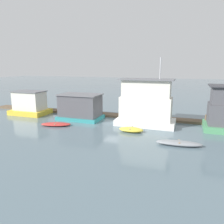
# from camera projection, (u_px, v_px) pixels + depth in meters

# --- Properties ---
(ground_plane) EXTENTS (200.00, 200.00, 0.00)m
(ground_plane) POSITION_uv_depth(u_px,v_px,m) (115.00, 121.00, 28.23)
(ground_plane) COLOR slate
(dock_walkway) EXTENTS (42.40, 1.75, 0.30)m
(dock_walkway) POSITION_uv_depth(u_px,v_px,m) (120.00, 116.00, 30.59)
(dock_walkway) COLOR brown
(dock_walkway) RESTS_ON ground_plane
(houseboat_yellow) EXTENTS (5.27, 3.66, 3.43)m
(houseboat_yellow) POSITION_uv_depth(u_px,v_px,m) (30.00, 104.00, 32.00)
(houseboat_yellow) COLOR gold
(houseboat_yellow) RESTS_ON ground_plane
(houseboat_teal) EXTENTS (5.62, 3.63, 3.37)m
(houseboat_teal) POSITION_uv_depth(u_px,v_px,m) (80.00, 107.00, 28.92)
(houseboat_teal) COLOR teal
(houseboat_teal) RESTS_ON ground_plane
(houseboat_white) EXTENTS (6.97, 3.65, 7.95)m
(houseboat_white) POSITION_uv_depth(u_px,v_px,m) (146.00, 105.00, 25.99)
(houseboat_white) COLOR white
(houseboat_white) RESTS_ON ground_plane
(dinghy_red) EXTENTS (3.82, 2.37, 0.35)m
(dinghy_red) POSITION_uv_depth(u_px,v_px,m) (56.00, 124.00, 26.04)
(dinghy_red) COLOR red
(dinghy_red) RESTS_ON ground_plane
(dinghy_yellow) EXTENTS (2.65, 1.44, 0.48)m
(dinghy_yellow) POSITION_uv_depth(u_px,v_px,m) (131.00, 130.00, 23.63)
(dinghy_yellow) COLOR yellow
(dinghy_yellow) RESTS_ON ground_plane
(dinghy_grey) EXTENTS (4.12, 1.47, 0.45)m
(dinghy_grey) POSITION_uv_depth(u_px,v_px,m) (179.00, 143.00, 19.55)
(dinghy_grey) COLOR gray
(dinghy_grey) RESTS_ON ground_plane
(mooring_post_far_right) EXTENTS (0.22, 0.22, 1.35)m
(mooring_post_far_right) POSITION_uv_depth(u_px,v_px,m) (206.00, 120.00, 25.91)
(mooring_post_far_right) COLOR brown
(mooring_post_far_right) RESTS_ON ground_plane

